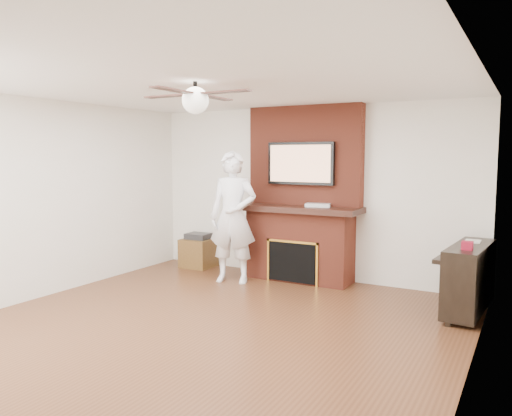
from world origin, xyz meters
The scene contains 12 objects.
room_shell centered at (0.00, 0.00, 1.25)m, with size 5.36×5.86×2.86m.
fireplace centered at (0.00, 2.55, 1.00)m, with size 1.78×0.64×2.50m.
tv centered at (0.00, 2.50, 1.68)m, with size 1.00×0.08×0.60m.
ceiling_fan centered at (0.00, 0.00, 2.33)m, with size 1.21×1.21×0.31m.
person centered at (-0.78, 1.94, 0.93)m, with size 0.68×0.45×1.86m, color white.
side_table centered at (-1.78, 2.48, 0.25)m, with size 0.49×0.49×0.55m.
piano centered at (2.31, 2.00, 0.42)m, with size 0.55×1.24×0.88m.
cable_box centered at (0.29, 2.45, 1.10)m, with size 0.34×0.20×0.05m, color silver.
candle_orange centered at (-0.19, 2.33, 0.05)m, with size 0.08×0.08×0.11m, color orange.
candle_green centered at (-0.04, 2.37, 0.05)m, with size 0.08×0.08×0.10m, color #41762F.
candle_cream centered at (0.13, 2.35, 0.05)m, with size 0.08×0.08×0.10m, color beige.
candle_blue centered at (0.21, 2.29, 0.04)m, with size 0.06×0.06×0.08m, color teal.
Camera 1 is at (2.90, -3.99, 1.79)m, focal length 35.00 mm.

